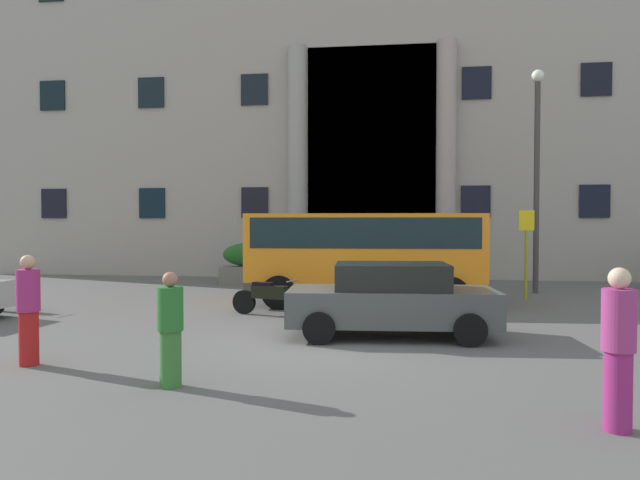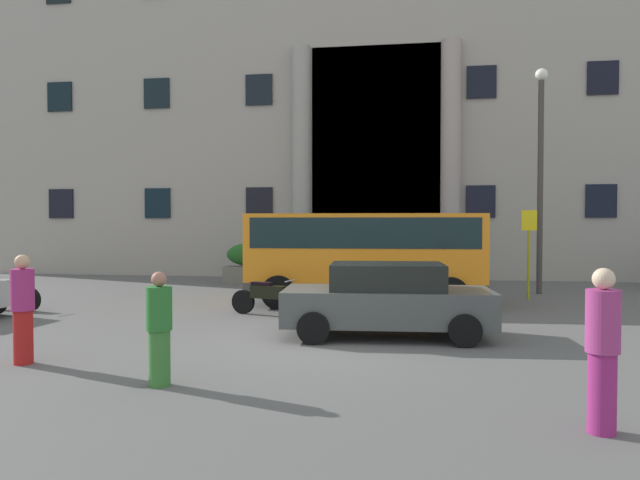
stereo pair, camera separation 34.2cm
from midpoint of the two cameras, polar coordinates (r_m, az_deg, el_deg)
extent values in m
cube|color=#545350|center=(11.44, -0.60, -10.20)|extent=(80.00, 64.00, 0.12)
cube|color=#9D948A|center=(29.02, 4.34, 11.23)|extent=(33.71, 9.00, 14.20)
cube|color=black|center=(24.29, 4.55, 7.45)|extent=(5.20, 0.12, 9.46)
cylinder|color=#98958E|center=(24.32, -2.59, 7.44)|extent=(0.77, 0.77, 9.46)
cylinder|color=#A1938D|center=(24.02, 11.70, 7.48)|extent=(0.77, 0.77, 9.46)
cube|color=black|center=(28.38, -24.62, 3.22)|extent=(1.14, 0.08, 1.28)
cube|color=black|center=(26.27, -16.27, 3.44)|extent=(1.14, 0.08, 1.28)
cube|color=black|center=(24.81, -6.71, 3.61)|extent=(1.14, 0.08, 1.28)
cube|color=black|center=(24.23, 14.42, 3.61)|extent=(1.14, 0.08, 1.28)
cube|color=black|center=(25.17, 24.64, 3.43)|extent=(1.14, 0.08, 1.28)
cube|color=black|center=(28.90, -24.74, 12.55)|extent=(1.14, 0.08, 1.28)
cube|color=black|center=(26.83, -16.36, 13.50)|extent=(1.14, 0.08, 1.28)
cube|color=black|center=(25.40, -6.75, 14.23)|extent=(1.14, 0.08, 1.28)
cube|color=black|center=(24.84, 14.50, 14.48)|extent=(1.14, 0.08, 1.28)
cube|color=black|center=(25.76, 24.78, 13.91)|extent=(1.14, 0.08, 1.28)
cube|color=orange|center=(16.64, 3.72, -1.07)|extent=(6.53, 2.77, 2.09)
cube|color=black|center=(16.62, 3.72, 0.75)|extent=(6.15, 2.79, 0.81)
cube|color=black|center=(16.87, 14.47, 0.11)|extent=(0.16, 2.07, 1.01)
cube|color=#484640|center=(16.71, 3.71, -4.24)|extent=(6.53, 2.81, 0.24)
cylinder|color=black|center=(18.05, 10.95, -4.20)|extent=(0.91, 0.32, 0.90)
cylinder|color=black|center=(15.62, 11.94, -5.13)|extent=(0.91, 0.32, 0.90)
cylinder|color=black|center=(18.12, -3.36, -4.15)|extent=(0.91, 0.32, 0.90)
cylinder|color=black|center=(15.70, -4.62, -5.06)|extent=(0.91, 0.32, 0.90)
cylinder|color=#989E12|center=(18.66, 18.78, -1.43)|extent=(0.08, 0.08, 2.61)
cube|color=yellow|center=(18.60, 18.83, 1.81)|extent=(0.44, 0.03, 0.60)
cube|color=slate|center=(21.69, 7.53, -3.56)|extent=(1.48, 0.74, 0.62)
ellipsoid|color=#205227|center=(21.64, 7.54, -1.70)|extent=(1.42, 0.66, 0.79)
cube|color=slate|center=(22.33, -7.26, -3.39)|extent=(2.13, 0.87, 0.64)
ellipsoid|color=#1E541F|center=(22.27, -7.27, -1.41)|extent=(2.04, 0.79, 0.90)
cube|color=#464A4A|center=(12.02, 6.10, -6.35)|extent=(4.23, 2.02, 0.69)
cube|color=black|center=(11.95, 6.11, -3.48)|extent=(2.32, 1.69, 0.51)
cylinder|color=black|center=(13.06, 12.16, -7.09)|extent=(0.63, 0.24, 0.62)
cylinder|color=black|center=(11.34, 13.45, -8.45)|extent=(0.63, 0.24, 0.62)
cylinder|color=black|center=(12.96, -0.31, -7.12)|extent=(0.63, 0.24, 0.62)
cylinder|color=black|center=(11.23, -0.98, -8.50)|extent=(0.63, 0.24, 0.62)
cylinder|color=black|center=(14.40, -3.03, -6.28)|extent=(0.61, 0.24, 0.60)
cylinder|color=black|center=(15.03, -7.99, -5.95)|extent=(0.61, 0.26, 0.60)
cube|color=black|center=(14.67, -5.57, -5.03)|extent=(0.94, 0.45, 0.32)
cube|color=black|center=(14.73, -6.20, -4.30)|extent=(0.55, 0.32, 0.12)
cylinder|color=#A5A5A8|center=(14.37, -3.45, -3.96)|extent=(0.16, 0.54, 0.03)
cylinder|color=black|center=(17.03, -26.89, -5.22)|extent=(0.61, 0.18, 0.60)
cube|color=#1A3399|center=(17.45, -28.55, -4.15)|extent=(0.89, 0.35, 0.32)
cube|color=black|center=(17.56, -28.98, -3.54)|extent=(0.54, 0.27, 0.12)
cylinder|color=#A5A5A8|center=(17.04, -27.18, -3.26)|extent=(0.10, 0.55, 0.03)
cylinder|color=#92246A|center=(7.39, 25.60, -13.02)|extent=(0.30, 0.30, 0.89)
cylinder|color=#9C3373|center=(7.23, 25.68, -6.98)|extent=(0.36, 0.36, 0.68)
sphere|color=beige|center=(7.18, 25.73, -3.35)|extent=(0.24, 0.24, 0.24)
cylinder|color=#B01A1A|center=(10.76, -27.13, -8.46)|extent=(0.30, 0.30, 0.87)
cylinder|color=#A1276A|center=(10.65, -27.19, -4.36)|extent=(0.36, 0.36, 0.67)
sphere|color=tan|center=(10.61, -27.22, -1.93)|extent=(0.23, 0.23, 0.23)
cylinder|color=#357330|center=(8.70, -15.34, -11.00)|extent=(0.30, 0.30, 0.79)
cylinder|color=#266B2A|center=(8.57, -15.38, -6.43)|extent=(0.36, 0.36, 0.61)
sphere|color=#A56A54|center=(8.53, -15.40, -3.70)|extent=(0.21, 0.21, 0.21)
cylinder|color=#3E3834|center=(20.27, 19.73, 4.75)|extent=(0.18, 0.18, 6.82)
sphere|color=white|center=(20.78, 19.84, 14.68)|extent=(0.40, 0.40, 0.40)
camera|label=1|loc=(0.17, -90.61, -0.02)|focal=33.14mm
camera|label=2|loc=(0.17, 89.39, 0.02)|focal=33.14mm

